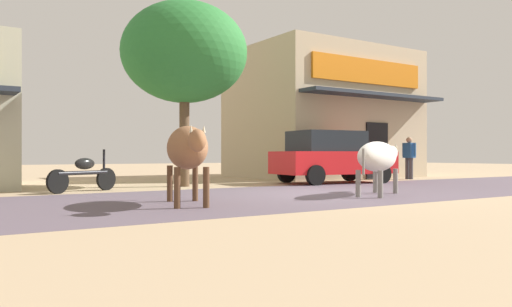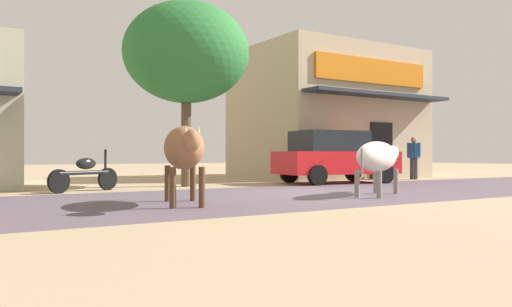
% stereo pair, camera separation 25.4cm
% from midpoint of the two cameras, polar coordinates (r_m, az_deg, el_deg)
% --- Properties ---
extents(ground, '(80.00, 80.00, 0.00)m').
position_cam_midpoint_polar(ground, '(12.01, 6.61, -4.43)').
color(ground, tan).
extents(asphalt_road, '(72.00, 5.71, 0.00)m').
position_cam_midpoint_polar(asphalt_road, '(12.01, 6.61, -4.42)').
color(asphalt_road, '#5D4F5B').
rests_on(asphalt_road, ground).
extents(storefront_right_club, '(6.68, 6.00, 5.09)m').
position_cam_midpoint_polar(storefront_right_club, '(21.21, 7.11, 4.33)').
color(storefront_right_club, tan).
rests_on(storefront_right_club, ground).
extents(roadside_tree, '(3.56, 3.56, 5.22)m').
position_cam_midpoint_polar(roadside_tree, '(14.88, -8.48, 11.03)').
color(roadside_tree, brown).
rests_on(roadside_tree, ground).
extents(parked_hatchback_car, '(4.01, 2.15, 1.64)m').
position_cam_midpoint_polar(parked_hatchback_car, '(16.34, 7.98, -0.34)').
color(parked_hatchback_car, red).
rests_on(parked_hatchback_car, ground).
extents(parked_motorcycle, '(1.84, 0.90, 1.03)m').
position_cam_midpoint_polar(parked_motorcycle, '(13.06, -19.14, -2.06)').
color(parked_motorcycle, black).
rests_on(parked_motorcycle, ground).
extents(cow_near_brown, '(1.29, 2.58, 1.42)m').
position_cam_midpoint_polar(cow_near_brown, '(9.25, -8.45, 0.56)').
color(cow_near_brown, '#905E3C').
rests_on(cow_near_brown, ground).
extents(cow_far_dark, '(2.58, 1.73, 1.19)m').
position_cam_midpoint_polar(cow_far_dark, '(11.66, 12.89, -0.38)').
color(cow_far_dark, silver).
rests_on(cow_far_dark, ground).
extents(pedestrian_by_shop, '(0.29, 0.61, 1.55)m').
position_cam_midpoint_polar(pedestrian_by_shop, '(19.57, 16.34, -0.12)').
color(pedestrian_by_shop, '#3F3F47').
rests_on(pedestrian_by_shop, ground).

